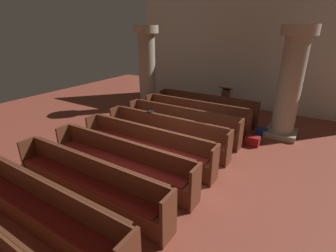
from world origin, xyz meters
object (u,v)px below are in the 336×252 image
Objects in this scene: pew_row_6 at (87,180)px; lectern at (225,102)px; pew_row_1 at (194,113)px; pew_row_0 at (206,106)px; pew_row_2 at (181,122)px; pew_row_7 at (42,208)px; pillar_aisle_side at (290,82)px; pillar_far_side at (147,67)px; pew_row_4 at (145,144)px; pew_row_5 at (120,159)px; kneeler_box_blue at (262,132)px; hymn_book at (150,112)px; kneeler_box_red at (252,141)px; pew_row_3 at (165,131)px.

pew_row_6 is 6.90m from lectern.
pew_row_1 is 2.13m from lectern.
pew_row_2 is (0.00, -1.92, 0.00)m from pew_row_0.
pew_row_7 is 1.15× the size of pillar_aisle_side.
pillar_far_side reaches higher than pew_row_2.
pew_row_0 is 1.00× the size of pew_row_7.
pew_row_6 is at bearing -90.00° from pew_row_4.
pew_row_6 is (0.00, -3.84, 0.00)m from pew_row_2.
pew_row_6 is at bearing -116.65° from pillar_aisle_side.
kneeler_box_blue is at bearing 62.74° from pew_row_5.
hymn_book is 0.56× the size of kneeler_box_blue.
pew_row_2 is at bearing 90.00° from pew_row_7.
pillar_far_side is (-2.73, 3.83, 1.28)m from pew_row_4.
kneeler_box_red is at bearing 24.38° from hymn_book.
pew_row_2 and pew_row_4 have the same top height.
kneeler_box_blue is at bearing 56.49° from pew_row_4.
pew_row_0 is at bearing 90.00° from pew_row_6.
hymn_book is (-0.65, -0.77, 0.44)m from pew_row_2.
pew_row_7 is 4.10m from hymn_book.
pew_row_0 reaches higher than kneeler_box_red.
pillar_aisle_side is 8.31× the size of kneeler_box_red.
pew_row_5 is 9.56× the size of kneeler_box_red.
pew_row_0 and pew_row_3 have the same top height.
pew_row_0 is 2.80m from hymn_book.
pew_row_5 is at bearing -90.00° from pew_row_3.
pillar_aisle_side is 1.00× the size of pillar_far_side.
pew_row_5 is 1.15× the size of pillar_far_side.
pew_row_7 is at bearing -109.65° from kneeler_box_blue.
pew_row_0 is 1.00× the size of pew_row_6.
pew_row_1 is 4.79m from pew_row_6.
lectern is at bearing 20.31° from pillar_far_side.
pew_row_6 is at bearing -90.00° from pew_row_1.
pew_row_0 is 1.00× the size of pew_row_2.
pew_row_2 is 2.69m from kneeler_box_blue.
pew_row_5 is at bearing -122.59° from kneeler_box_red.
pew_row_7 is (0.00, -4.79, 0.00)m from pew_row_2.
kneeler_box_blue is (2.23, 2.41, -0.38)m from pew_row_3.
pew_row_2 is at bearing 49.70° from hymn_book.
lectern reaches higher than kneeler_box_red.
hymn_book is at bearing -105.00° from lectern.
hymn_book reaches higher than pew_row_1.
pew_row_3 is 1.15× the size of pillar_far_side.
lectern is 2.48m from kneeler_box_blue.
pew_row_5 is (0.00, -2.88, 0.00)m from pew_row_2.
pillar_aisle_side is (2.78, 5.53, 1.28)m from pew_row_6.
lectern is at bearing 85.72° from pew_row_4.
pillar_aisle_side is 3.12× the size of lectern.
pillar_aisle_side is 4.31m from hymn_book.
pillar_far_side is at bearing 177.81° from pillar_aisle_side.
pew_row_1 is at bearing -100.06° from lectern.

